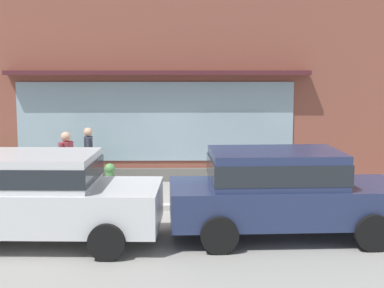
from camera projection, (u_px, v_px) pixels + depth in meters
ground_plane at (153, 207)px, 12.87m from camera, size 60.00×60.00×0.00m
curb_strip at (153, 207)px, 12.67m from camera, size 14.00×0.24×0.12m
storefront at (159, 84)px, 15.67m from camera, size 14.00×0.81×5.47m
fire_hydrant at (110, 180)px, 13.91m from camera, size 0.40×0.37×0.81m
pedestrian_with_handbag at (89, 155)px, 14.23m from camera, size 0.23×0.64×1.64m
pedestrian_passerby at (66, 162)px, 13.05m from camera, size 0.28×0.50×1.68m
parked_car_silver at (38, 193)px, 10.19m from camera, size 4.24×2.16×1.61m
parked_car_navy at (281, 188)px, 10.52m from camera, size 4.33×2.11×1.63m
potted_plant_window_center at (247, 174)px, 15.73m from camera, size 0.32×0.32×0.45m
potted_plant_near_hydrant at (34, 168)px, 15.58m from camera, size 0.32×0.32×0.81m
potted_plant_by_entrance at (88, 167)px, 15.21m from camera, size 0.53×0.53×0.88m
potted_plant_window_left at (330, 172)px, 15.80m from camera, size 0.40×0.40×0.52m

